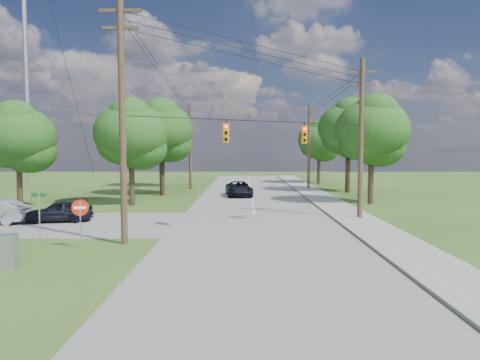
{
  "coord_description": "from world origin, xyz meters",
  "views": [
    {
      "loc": [
        1.15,
        -20.1,
        4.55
      ],
      "look_at": [
        1.0,
        5.0,
        2.8
      ],
      "focal_mm": 32.0,
      "sensor_mm": 36.0,
      "label": 1
    }
  ],
  "objects_px": {
    "pole_north_e": "(309,145)",
    "car_cross_dark": "(60,211)",
    "pole_north_w": "(190,145)",
    "car_main_north": "(239,189)",
    "pole_ne": "(361,136)",
    "do_not_enter_sign": "(80,213)",
    "control_cabinet": "(6,252)",
    "pole_sw": "(122,115)"
  },
  "relations": [
    {
      "from": "pole_ne",
      "to": "control_cabinet",
      "type": "height_order",
      "value": "pole_ne"
    },
    {
      "from": "pole_ne",
      "to": "pole_north_w",
      "type": "relative_size",
      "value": 1.05
    },
    {
      "from": "pole_north_e",
      "to": "car_main_north",
      "type": "distance_m",
      "value": 12.31
    },
    {
      "from": "car_cross_dark",
      "to": "do_not_enter_sign",
      "type": "height_order",
      "value": "do_not_enter_sign"
    },
    {
      "from": "car_cross_dark",
      "to": "car_main_north",
      "type": "distance_m",
      "value": 18.94
    },
    {
      "from": "car_cross_dark",
      "to": "car_main_north",
      "type": "bearing_deg",
      "value": 134.03
    },
    {
      "from": "pole_north_w",
      "to": "car_main_north",
      "type": "bearing_deg",
      "value": -54.64
    },
    {
      "from": "pole_north_e",
      "to": "car_cross_dark",
      "type": "relative_size",
      "value": 2.51
    },
    {
      "from": "do_not_enter_sign",
      "to": "pole_sw",
      "type": "bearing_deg",
      "value": 15.9
    },
    {
      "from": "pole_north_w",
      "to": "do_not_enter_sign",
      "type": "height_order",
      "value": "pole_north_w"
    },
    {
      "from": "do_not_enter_sign",
      "to": "control_cabinet",
      "type": "bearing_deg",
      "value": -131.53
    },
    {
      "from": "pole_ne",
      "to": "car_main_north",
      "type": "xyz_separation_m",
      "value": [
        -8.12,
        13.86,
        -4.71
      ]
    },
    {
      "from": "car_main_north",
      "to": "pole_north_w",
      "type": "bearing_deg",
      "value": 119.34
    },
    {
      "from": "pole_sw",
      "to": "pole_ne",
      "type": "distance_m",
      "value": 15.51
    },
    {
      "from": "pole_north_e",
      "to": "car_main_north",
      "type": "xyz_separation_m",
      "value": [
        -8.12,
        -8.14,
        -4.38
      ]
    },
    {
      "from": "pole_ne",
      "to": "control_cabinet",
      "type": "bearing_deg",
      "value": -144.49
    },
    {
      "from": "pole_sw",
      "to": "car_cross_dark",
      "type": "height_order",
      "value": "pole_sw"
    },
    {
      "from": "car_main_north",
      "to": "do_not_enter_sign",
      "type": "distance_m",
      "value": 23.64
    },
    {
      "from": "pole_north_e",
      "to": "car_cross_dark",
      "type": "bearing_deg",
      "value": -129.52
    },
    {
      "from": "pole_ne",
      "to": "pole_north_e",
      "type": "height_order",
      "value": "pole_ne"
    },
    {
      "from": "car_cross_dark",
      "to": "pole_north_e",
      "type": "bearing_deg",
      "value": 130.73
    },
    {
      "from": "pole_sw",
      "to": "pole_ne",
      "type": "bearing_deg",
      "value": 29.38
    },
    {
      "from": "pole_north_e",
      "to": "do_not_enter_sign",
      "type": "height_order",
      "value": "pole_north_e"
    },
    {
      "from": "pole_north_e",
      "to": "control_cabinet",
      "type": "distance_m",
      "value": 38.19
    },
    {
      "from": "pole_ne",
      "to": "do_not_enter_sign",
      "type": "bearing_deg",
      "value": -150.34
    },
    {
      "from": "control_cabinet",
      "to": "do_not_enter_sign",
      "type": "bearing_deg",
      "value": 59.07
    },
    {
      "from": "car_main_north",
      "to": "do_not_enter_sign",
      "type": "relative_size",
      "value": 2.27
    },
    {
      "from": "car_main_north",
      "to": "do_not_enter_sign",
      "type": "height_order",
      "value": "do_not_enter_sign"
    },
    {
      "from": "pole_sw",
      "to": "control_cabinet",
      "type": "relative_size",
      "value": 8.97
    },
    {
      "from": "pole_sw",
      "to": "pole_ne",
      "type": "height_order",
      "value": "pole_sw"
    },
    {
      "from": "pole_ne",
      "to": "pole_north_w",
      "type": "height_order",
      "value": "pole_ne"
    },
    {
      "from": "car_main_north",
      "to": "control_cabinet",
      "type": "distance_m",
      "value": 27.28
    },
    {
      "from": "pole_north_w",
      "to": "car_cross_dark",
      "type": "bearing_deg",
      "value": -103.03
    },
    {
      "from": "car_cross_dark",
      "to": "control_cabinet",
      "type": "relative_size",
      "value": 2.97
    },
    {
      "from": "pole_ne",
      "to": "pole_north_e",
      "type": "xyz_separation_m",
      "value": [
        -0.0,
        22.0,
        -0.34
      ]
    },
    {
      "from": "pole_sw",
      "to": "car_main_north",
      "type": "xyz_separation_m",
      "value": [
        5.38,
        21.46,
        -5.47
      ]
    },
    {
      "from": "car_cross_dark",
      "to": "pole_ne",
      "type": "bearing_deg",
      "value": 84.45
    },
    {
      "from": "pole_north_e",
      "to": "do_not_enter_sign",
      "type": "relative_size",
      "value": 4.35
    },
    {
      "from": "pole_ne",
      "to": "car_cross_dark",
      "type": "height_order",
      "value": "pole_ne"
    },
    {
      "from": "pole_north_e",
      "to": "pole_north_w",
      "type": "relative_size",
      "value": 1.0
    },
    {
      "from": "car_cross_dark",
      "to": "do_not_enter_sign",
      "type": "bearing_deg",
      "value": 19.73
    },
    {
      "from": "pole_ne",
      "to": "car_cross_dark",
      "type": "relative_size",
      "value": 2.64
    }
  ]
}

